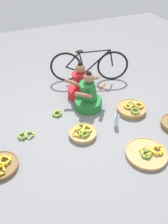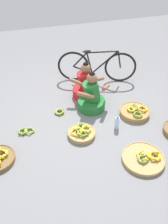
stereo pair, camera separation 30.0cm
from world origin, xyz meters
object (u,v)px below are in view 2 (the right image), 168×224
object	(u,v)px
loose_bananas_near_vendor	(26,131)
water_bottle	(117,123)
banana_basket_near_bicycle	(135,112)
banana_basket_mid_left	(144,158)
bicycle_leaning	(97,66)
banana_basket_front_center	(82,133)
loose_bananas_mid_right	(59,112)
vendor_woman_front	(92,97)
vendor_woman_behind	(86,86)

from	to	relation	value
loose_bananas_near_vendor	water_bottle	distance (m)	1.56
banana_basket_near_bicycle	banana_basket_mid_left	size ratio (longest dim) A/B	0.86
bicycle_leaning	banana_basket_near_bicycle	world-z (taller)	bicycle_leaning
loose_bananas_near_vendor	banana_basket_mid_left	bearing A→B (deg)	-34.16
banana_basket_front_center	loose_bananas_mid_right	distance (m)	0.71
banana_basket_mid_left	loose_bananas_mid_right	bearing A→B (deg)	124.19
vendor_woman_front	vendor_woman_behind	size ratio (longest dim) A/B	1.03
banana_basket_mid_left	loose_bananas_near_vendor	world-z (taller)	banana_basket_mid_left
loose_bananas_near_vendor	loose_bananas_mid_right	distance (m)	0.73
bicycle_leaning	vendor_woman_behind	bearing A→B (deg)	-128.84
bicycle_leaning	banana_basket_front_center	distance (m)	1.79
bicycle_leaning	banana_basket_front_center	bearing A→B (deg)	-116.77
loose_bananas_near_vendor	loose_bananas_mid_right	xyz separation A→B (m)	(0.65, 0.34, 0.00)
vendor_woman_front	water_bottle	distance (m)	0.72
banana_basket_near_bicycle	loose_bananas_near_vendor	distance (m)	1.98
vendor_woman_behind	bicycle_leaning	world-z (taller)	vendor_woman_behind
banana_basket_mid_left	banana_basket_front_center	distance (m)	1.07
water_bottle	vendor_woman_behind	bearing A→B (deg)	102.11
vendor_woman_front	banana_basket_near_bicycle	bearing A→B (deg)	-30.32
loose_bananas_mid_right	loose_bananas_near_vendor	bearing A→B (deg)	-152.67
bicycle_leaning	loose_bananas_near_vendor	size ratio (longest dim) A/B	5.48
loose_bananas_mid_right	water_bottle	bearing A→B (deg)	-38.08
banana_basket_front_center	banana_basket_mid_left	bearing A→B (deg)	-46.08
vendor_woman_front	water_bottle	size ratio (longest dim) A/B	3.06
vendor_woman_behind	loose_bananas_mid_right	world-z (taller)	vendor_woman_behind
loose_bananas_near_vendor	loose_bananas_mid_right	world-z (taller)	loose_bananas_mid_right
banana_basket_mid_left	vendor_woman_behind	bearing A→B (deg)	100.62
loose_bananas_near_vendor	water_bottle	size ratio (longest dim) A/B	1.16
banana_basket_front_center	water_bottle	distance (m)	0.63
bicycle_leaning	banana_basket_near_bicycle	size ratio (longest dim) A/B	2.94
banana_basket_front_center	loose_bananas_near_vendor	world-z (taller)	banana_basket_front_center
bicycle_leaning	banana_basket_mid_left	size ratio (longest dim) A/B	2.52
bicycle_leaning	loose_bananas_mid_right	bearing A→B (deg)	-138.82
banana_basket_mid_left	bicycle_leaning	bearing A→B (deg)	88.66
banana_basket_front_center	bicycle_leaning	bearing A→B (deg)	63.23
bicycle_leaning	banana_basket_mid_left	distance (m)	2.37
water_bottle	vendor_woman_front	bearing A→B (deg)	109.87
loose_bananas_mid_right	water_bottle	xyz separation A→B (m)	(0.87, -0.68, 0.09)
vendor_woman_behind	water_bottle	distance (m)	1.12
vendor_woman_front	loose_bananas_mid_right	xyz separation A→B (m)	(-0.62, 0.01, -0.22)
loose_bananas_near_vendor	water_bottle	bearing A→B (deg)	-12.72
vendor_woman_behind	banana_basket_near_bicycle	bearing A→B (deg)	-49.91
banana_basket_mid_left	vendor_woman_front	bearing A→B (deg)	103.93
vendor_woman_behind	banana_basket_mid_left	world-z (taller)	vendor_woman_behind
banana_basket_near_bicycle	loose_bananas_mid_right	distance (m)	1.40
banana_basket_mid_left	banana_basket_front_center	size ratio (longest dim) A/B	1.38
loose_bananas_near_vendor	bicycle_leaning	bearing A→B (deg)	36.38
vendor_woman_behind	bicycle_leaning	xyz separation A→B (m)	(0.40, 0.50, 0.12)
bicycle_leaning	vendor_woman_front	bearing A→B (deg)	-114.11
bicycle_leaning	loose_bananas_near_vendor	bearing A→B (deg)	-143.62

